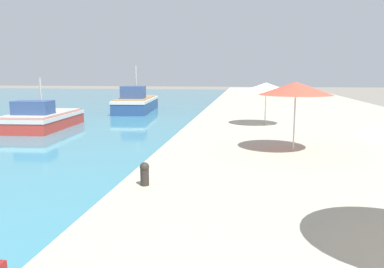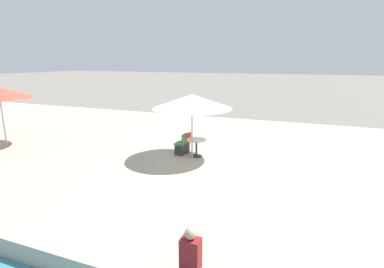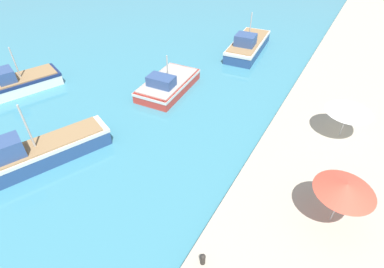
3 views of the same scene
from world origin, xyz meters
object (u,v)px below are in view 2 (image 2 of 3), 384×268
cafe_table (196,144)px  cafe_chair_right (180,147)px  cafe_umbrella_pink (192,101)px  person_at_quay (190,257)px  cafe_chair_left (184,146)px

cafe_table → cafe_chair_right: (-0.01, 0.72, -0.21)m
cafe_umbrella_pink → cafe_table: cafe_umbrella_pink is taller
person_at_quay → cafe_table: bearing=19.8°
cafe_table → cafe_chair_right: bearing=91.2°
cafe_table → cafe_chair_right: size_ratio=0.88×
cafe_chair_left → cafe_table: bearing=-90.0°
cafe_umbrella_pink → cafe_chair_right: 2.10m
cafe_umbrella_pink → person_at_quay: cafe_umbrella_pink is taller
cafe_table → cafe_chair_left: size_ratio=0.88×
cafe_table → person_at_quay: (-6.73, -2.42, -0.09)m
cafe_chair_right → cafe_umbrella_pink: bearing=-108.2°
cafe_chair_left → cafe_chair_right: bearing=-167.5°
cafe_chair_right → person_at_quay: size_ratio=0.91×
cafe_umbrella_pink → cafe_chair_right: bearing=73.0°
cafe_umbrella_pink → cafe_chair_right: size_ratio=3.51×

